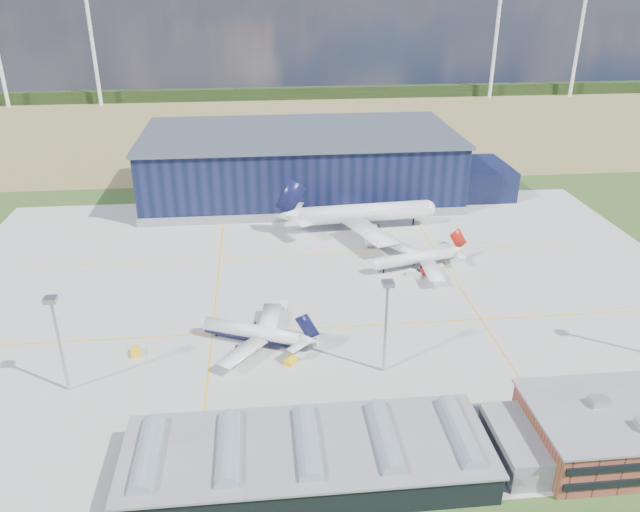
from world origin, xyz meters
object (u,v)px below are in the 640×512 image
at_px(gse_tug_b, 291,361).
at_px(light_mast_west, 57,329).
at_px(gse_tug_a, 136,352).
at_px(gse_tug_c, 352,220).
at_px(car_b, 272,428).
at_px(car_a, 337,424).
at_px(airliner_navy, 252,325).
at_px(light_mast_center, 386,312).
at_px(gse_van_a, 307,339).
at_px(airliner_red, 416,252).
at_px(airliner_widebody, 364,204).
at_px(hangar, 307,167).
at_px(gse_van_b, 415,274).
at_px(gse_cart_a, 283,306).

bearing_deg(gse_tug_b, light_mast_west, -140.35).
xyz_separation_m(gse_tug_a, gse_tug_c, (64.01, 79.57, -0.07)).
bearing_deg(gse_tug_c, gse_tug_a, -149.77).
xyz_separation_m(gse_tug_a, car_b, (31.46, -30.43, -0.07)).
bearing_deg(car_a, airliner_navy, 44.43).
bearing_deg(gse_tug_b, gse_tug_a, -157.66).
distance_m(light_mast_center, gse_tug_a, 60.72).
distance_m(light_mast_center, gse_van_a, 25.53).
height_order(light_mast_west, gse_tug_a, light_mast_west).
height_order(light_mast_west, airliner_red, light_mast_west).
relative_size(gse_van_a, car_a, 1.44).
bearing_deg(airliner_navy, car_b, 119.99).
height_order(light_mast_center, gse_tug_c, light_mast_center).
distance_m(airliner_navy, airliner_widebody, 80.76).
height_order(airliner_red, gse_van_a, airliner_red).
relative_size(gse_tug_a, gse_tug_b, 1.08).
bearing_deg(gse_van_a, hangar, 11.40).
bearing_deg(gse_van_b, gse_tug_c, 54.40).
bearing_deg(light_mast_west, airliner_navy, 19.84).
xyz_separation_m(light_mast_center, gse_van_a, (-16.49, 13.33, -14.23)).
relative_size(light_mast_west, gse_van_a, 4.16).
bearing_deg(airliner_navy, gse_van_a, -161.50).
xyz_separation_m(gse_van_b, gse_tug_c, (-12.18, 45.66, -0.32)).
height_order(airliner_navy, gse_tug_b, airliner_navy).
xyz_separation_m(light_mast_center, gse_cart_a, (-21.64, 31.28, -14.72)).
relative_size(hangar, car_b, 36.05).
distance_m(light_mast_center, airliner_widebody, 85.74).
bearing_deg(airliner_navy, hangar, -77.72).
bearing_deg(gse_cart_a, gse_tug_b, -74.32).
distance_m(airliner_widebody, gse_tug_c, 11.74).
bearing_deg(gse_van_b, light_mast_center, -162.42).
bearing_deg(airliner_navy, gse_tug_c, -91.18).
bearing_deg(gse_van_a, airliner_red, -27.14).
distance_m(light_mast_west, gse_tug_b, 51.37).
bearing_deg(gse_tug_b, hangar, 117.15).
relative_size(airliner_widebody, gse_van_a, 10.59).
relative_size(light_mast_center, gse_cart_a, 7.04).
bearing_deg(airliner_red, airliner_navy, 23.12).
height_order(light_mast_center, gse_van_a, light_mast_center).
relative_size(gse_tug_b, gse_tug_c, 1.06).
distance_m(airliner_red, gse_tug_c, 42.50).
distance_m(gse_van_b, gse_tug_c, 47.26).
bearing_deg(gse_tug_b, gse_cart_a, 125.04).
bearing_deg(light_mast_center, gse_van_a, 141.03).
bearing_deg(gse_van_b, gse_van_a, 172.71).
bearing_deg(airliner_red, gse_tug_b, 34.95).
bearing_deg(airliner_widebody, light_mast_west, -137.37).
bearing_deg(gse_tug_c, airliner_navy, -135.94).
height_order(light_mast_center, gse_tug_a, light_mast_center).
bearing_deg(gse_van_a, car_a, -157.71).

